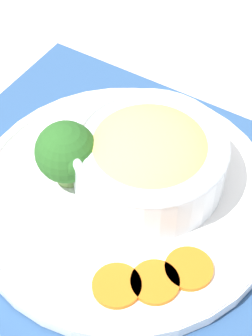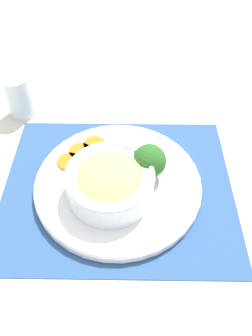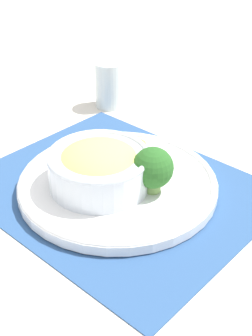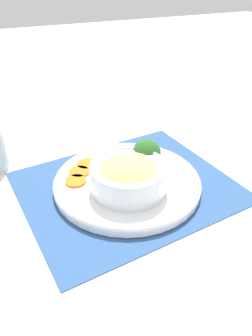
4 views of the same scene
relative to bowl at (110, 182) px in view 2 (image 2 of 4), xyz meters
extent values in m
plane|color=beige|center=(0.01, 0.03, -0.06)|extent=(4.00, 4.00, 0.00)
cube|color=#2D5184|center=(0.01, 0.03, -0.05)|extent=(0.50, 0.43, 0.00)
cylinder|color=white|center=(0.01, 0.03, -0.04)|extent=(0.33, 0.33, 0.02)
torus|color=white|center=(0.01, 0.03, -0.04)|extent=(0.32, 0.32, 0.01)
cylinder|color=silver|center=(0.00, 0.00, -0.01)|extent=(0.16, 0.16, 0.05)
torus|color=silver|center=(0.00, 0.00, 0.02)|extent=(0.16, 0.16, 0.01)
ellipsoid|color=#EAC66B|center=(0.00, 0.00, 0.01)|extent=(0.13, 0.13, 0.06)
cylinder|color=#759E51|center=(0.07, 0.05, -0.03)|extent=(0.03, 0.03, 0.02)
sphere|color=#286023|center=(0.07, 0.05, 0.01)|extent=(0.07, 0.07, 0.07)
sphere|color=#286023|center=(0.05, 0.06, 0.01)|extent=(0.03, 0.03, 0.03)
sphere|color=#286023|center=(0.08, 0.05, 0.01)|extent=(0.03, 0.03, 0.03)
cylinder|color=orange|center=(-0.06, 0.12, -0.03)|extent=(0.05, 0.05, 0.01)
cylinder|color=orange|center=(-0.08, 0.10, -0.03)|extent=(0.05, 0.05, 0.01)
cylinder|color=orange|center=(-0.10, 0.07, -0.03)|extent=(0.05, 0.05, 0.01)
cylinder|color=silver|center=(-0.25, 0.22, 0.00)|extent=(0.06, 0.06, 0.10)
cylinder|color=silver|center=(-0.25, 0.22, -0.02)|extent=(0.05, 0.05, 0.06)
camera|label=1|loc=(-0.22, 0.31, 0.43)|focal=60.00mm
camera|label=2|loc=(0.08, -0.36, 0.47)|focal=35.00mm
camera|label=3|loc=(0.50, -0.37, 0.39)|focal=50.00mm
camera|label=4|loc=(-0.22, -0.52, 0.39)|focal=35.00mm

